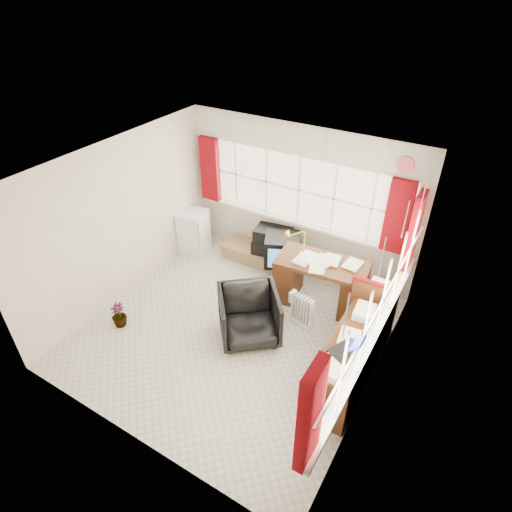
{
  "coord_description": "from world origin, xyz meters",
  "views": [
    {
      "loc": [
        2.6,
        -3.72,
        4.47
      ],
      "look_at": [
        0.05,
        0.55,
        1.03
      ],
      "focal_mm": 30.0,
      "sensor_mm": 36.0,
      "label": 1
    }
  ],
  "objects_px": {
    "tv_bench": "(261,256)",
    "office_chair": "(249,316)",
    "desk_lamp": "(305,238)",
    "mini_fridge": "(194,231)",
    "credenza": "(355,349)",
    "radiator": "(302,314)",
    "task_chair": "(362,314)",
    "desk": "(321,281)",
    "crt_tv": "(282,250)"
  },
  "relations": [
    {
      "from": "tv_bench",
      "to": "office_chair",
      "type": "bearing_deg",
      "value": -64.83
    },
    {
      "from": "desk_lamp",
      "to": "office_chair",
      "type": "bearing_deg",
      "value": -100.0
    },
    {
      "from": "office_chair",
      "to": "mini_fridge",
      "type": "relative_size",
      "value": 1.05
    },
    {
      "from": "credenza",
      "to": "tv_bench",
      "type": "relative_size",
      "value": 1.43
    },
    {
      "from": "credenza",
      "to": "mini_fridge",
      "type": "height_order",
      "value": "credenza"
    },
    {
      "from": "mini_fridge",
      "to": "radiator",
      "type": "bearing_deg",
      "value": -17.06
    },
    {
      "from": "task_chair",
      "to": "desk",
      "type": "bearing_deg",
      "value": 146.69
    },
    {
      "from": "task_chair",
      "to": "radiator",
      "type": "xyz_separation_m",
      "value": [
        -0.84,
        -0.05,
        -0.35
      ]
    },
    {
      "from": "radiator",
      "to": "credenza",
      "type": "relative_size",
      "value": 0.26
    },
    {
      "from": "desk",
      "to": "radiator",
      "type": "height_order",
      "value": "desk"
    },
    {
      "from": "tv_bench",
      "to": "crt_tv",
      "type": "xyz_separation_m",
      "value": [
        0.49,
        -0.15,
        0.38
      ]
    },
    {
      "from": "task_chair",
      "to": "tv_bench",
      "type": "relative_size",
      "value": 0.76
    },
    {
      "from": "desk_lamp",
      "to": "mini_fridge",
      "type": "height_order",
      "value": "desk_lamp"
    },
    {
      "from": "radiator",
      "to": "tv_bench",
      "type": "xyz_separation_m",
      "value": [
        -1.34,
        1.09,
        -0.09
      ]
    },
    {
      "from": "office_chair",
      "to": "radiator",
      "type": "xyz_separation_m",
      "value": [
        0.55,
        0.59,
        -0.16
      ]
    },
    {
      "from": "radiator",
      "to": "mini_fridge",
      "type": "relative_size",
      "value": 0.67
    },
    {
      "from": "radiator",
      "to": "crt_tv",
      "type": "bearing_deg",
      "value": 132.0
    },
    {
      "from": "task_chair",
      "to": "tv_bench",
      "type": "distance_m",
      "value": 2.45
    },
    {
      "from": "desk",
      "to": "mini_fridge",
      "type": "xyz_separation_m",
      "value": [
        -2.6,
        0.2,
        -0.04
      ]
    },
    {
      "from": "credenza",
      "to": "mini_fridge",
      "type": "distance_m",
      "value": 3.74
    },
    {
      "from": "desk",
      "to": "crt_tv",
      "type": "distance_m",
      "value": 0.93
    },
    {
      "from": "task_chair",
      "to": "radiator",
      "type": "height_order",
      "value": "task_chair"
    },
    {
      "from": "radiator",
      "to": "credenza",
      "type": "distance_m",
      "value": 1.05
    },
    {
      "from": "radiator",
      "to": "crt_tv",
      "type": "xyz_separation_m",
      "value": [
        -0.84,
        0.94,
        0.29
      ]
    },
    {
      "from": "task_chair",
      "to": "tv_bench",
      "type": "bearing_deg",
      "value": 154.43
    },
    {
      "from": "task_chair",
      "to": "credenza",
      "type": "height_order",
      "value": "task_chair"
    },
    {
      "from": "task_chair",
      "to": "credenza",
      "type": "xyz_separation_m",
      "value": [
        0.1,
        -0.48,
        -0.17
      ]
    },
    {
      "from": "office_chair",
      "to": "radiator",
      "type": "height_order",
      "value": "office_chair"
    },
    {
      "from": "radiator",
      "to": "credenza",
      "type": "height_order",
      "value": "credenza"
    },
    {
      "from": "task_chair",
      "to": "mini_fridge",
      "type": "relative_size",
      "value": 1.34
    },
    {
      "from": "credenza",
      "to": "crt_tv",
      "type": "bearing_deg",
      "value": 142.5
    },
    {
      "from": "desk_lamp",
      "to": "crt_tv",
      "type": "xyz_separation_m",
      "value": [
        -0.51,
        0.3,
        -0.57
      ]
    },
    {
      "from": "task_chair",
      "to": "credenza",
      "type": "relative_size",
      "value": 0.53
    },
    {
      "from": "office_chair",
      "to": "tv_bench",
      "type": "relative_size",
      "value": 0.59
    },
    {
      "from": "desk_lamp",
      "to": "office_chair",
      "type": "xyz_separation_m",
      "value": [
        -0.22,
        -1.23,
        -0.7
      ]
    },
    {
      "from": "credenza",
      "to": "office_chair",
      "type": "bearing_deg",
      "value": -173.79
    },
    {
      "from": "task_chair",
      "to": "radiator",
      "type": "relative_size",
      "value": 2.0
    },
    {
      "from": "desk_lamp",
      "to": "crt_tv",
      "type": "distance_m",
      "value": 0.83
    },
    {
      "from": "desk_lamp",
      "to": "task_chair",
      "type": "relative_size",
      "value": 0.4
    },
    {
      "from": "credenza",
      "to": "tv_bench",
      "type": "bearing_deg",
      "value": 146.3
    },
    {
      "from": "credenza",
      "to": "mini_fridge",
      "type": "bearing_deg",
      "value": 160.85
    },
    {
      "from": "desk",
      "to": "credenza",
      "type": "relative_size",
      "value": 0.71
    },
    {
      "from": "desk",
      "to": "tv_bench",
      "type": "relative_size",
      "value": 1.02
    },
    {
      "from": "office_chair",
      "to": "credenza",
      "type": "height_order",
      "value": "credenza"
    },
    {
      "from": "desk",
      "to": "task_chair",
      "type": "height_order",
      "value": "task_chair"
    },
    {
      "from": "crt_tv",
      "to": "tv_bench",
      "type": "bearing_deg",
      "value": 163.04
    },
    {
      "from": "office_chair",
      "to": "tv_bench",
      "type": "bearing_deg",
      "value": 75.38
    },
    {
      "from": "credenza",
      "to": "crt_tv",
      "type": "relative_size",
      "value": 2.77
    },
    {
      "from": "credenza",
      "to": "task_chair",
      "type": "bearing_deg",
      "value": 102.1
    },
    {
      "from": "desk_lamp",
      "to": "office_chair",
      "type": "height_order",
      "value": "desk_lamp"
    }
  ]
}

